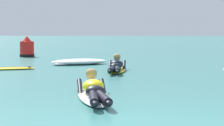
{
  "coord_description": "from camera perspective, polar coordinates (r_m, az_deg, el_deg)",
  "views": [
    {
      "loc": [
        0.13,
        -5.05,
        1.25
      ],
      "look_at": [
        -0.41,
        4.91,
        0.44
      ],
      "focal_mm": 67.21,
      "sensor_mm": 36.0,
      "label": 1
    }
  ],
  "objects": [
    {
      "name": "whitewater_front",
      "position": [
        14.74,
        -4.47,
        0.16
      ],
      "size": [
        2.19,
        1.62,
        0.2
      ],
      "color": "white",
      "rests_on": "ground"
    },
    {
      "name": "surfer_far",
      "position": [
        12.3,
        0.56,
        -0.51
      ],
      "size": [
        0.55,
        2.48,
        0.54
      ],
      "color": "yellow",
      "rests_on": "ground"
    },
    {
      "name": "ground_plane",
      "position": [
        15.1,
        2.58,
        -0.08
      ],
      "size": [
        120.0,
        120.0,
        0.0
      ],
      "primitive_type": "plane",
      "color": "#387A75"
    },
    {
      "name": "surfer_near",
      "position": [
        7.57,
        -2.47,
        -3.83
      ],
      "size": [
        0.99,
        2.68,
        0.53
      ],
      "color": "silver",
      "rests_on": "ground"
    },
    {
      "name": "drifting_surfboard",
      "position": [
        13.29,
        -14.23,
        -0.72
      ],
      "size": [
        1.89,
        0.93,
        0.16
      ],
      "color": "yellow",
      "rests_on": "ground"
    },
    {
      "name": "channel_marker_buoy",
      "position": [
        19.14,
        -11.49,
        1.93
      ],
      "size": [
        0.66,
        0.66,
        0.93
      ],
      "color": "red",
      "rests_on": "ground"
    }
  ]
}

